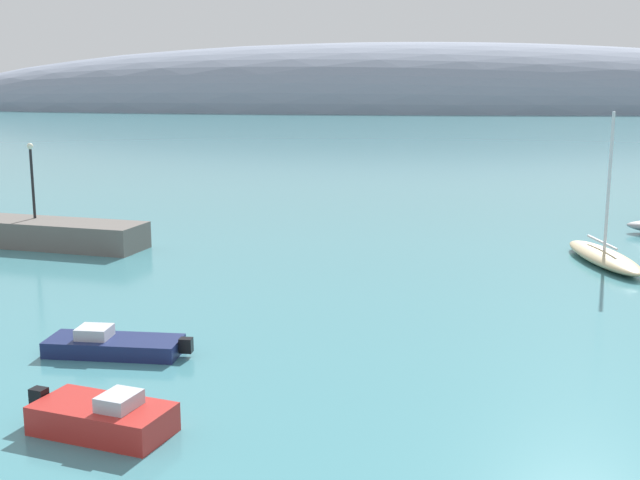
# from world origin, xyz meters

# --- Properties ---
(distant_ridge) EXTENTS (295.07, 59.82, 38.54)m
(distant_ridge) POSITION_xyz_m (1.81, 229.20, 0.00)
(distant_ridge) COLOR gray
(distant_ridge) RESTS_ON ground
(sailboat_sand_outer_mooring) EXTENTS (3.39, 8.22, 7.83)m
(sailboat_sand_outer_mooring) POSITION_xyz_m (12.30, 31.20, 0.42)
(sailboat_sand_outer_mooring) COLOR #C6B284
(sailboat_sand_outer_mooring) RESTS_ON water
(motorboat_navy_foreground) EXTENTS (5.16, 1.79, 0.96)m
(motorboat_navy_foreground) POSITION_xyz_m (-8.05, 14.90, 0.33)
(motorboat_navy_foreground) COLOR navy
(motorboat_navy_foreground) RESTS_ON water
(motorboat_red_outer) EXTENTS (4.37, 2.79, 1.21)m
(motorboat_red_outer) POSITION_xyz_m (-6.06, 8.60, 0.45)
(motorboat_red_outer) COLOR red
(motorboat_red_outer) RESTS_ON water
(harbor_lamp_post) EXTENTS (0.36, 0.36, 4.34)m
(harbor_lamp_post) POSITION_xyz_m (-19.36, 33.14, 4.17)
(harbor_lamp_post) COLOR black
(harbor_lamp_post) RESTS_ON breakwater_rocks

